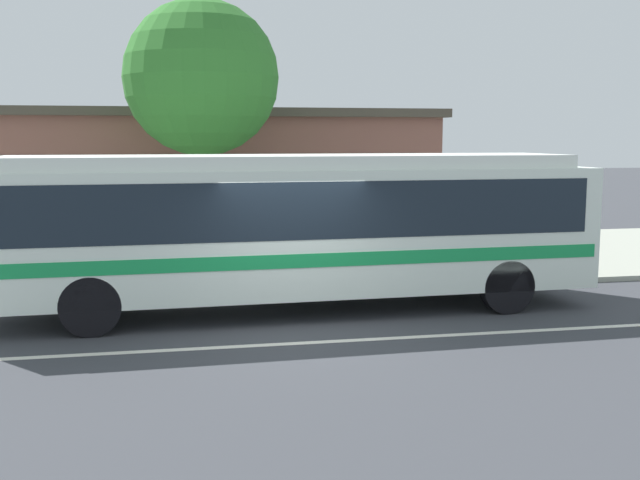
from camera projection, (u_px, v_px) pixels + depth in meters
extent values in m
plane|color=#393B40|center=(296.00, 330.00, 12.59)|extent=(120.00, 120.00, 0.00)
cube|color=#9B9F91|center=(253.00, 261.00, 19.21)|extent=(60.00, 8.00, 0.12)
cube|color=silver|center=(304.00, 343.00, 11.81)|extent=(56.00, 0.16, 0.01)
cube|color=white|center=(293.00, 229.00, 13.84)|extent=(11.24, 2.72, 2.24)
cube|color=silver|center=(293.00, 162.00, 13.67)|extent=(10.34, 2.40, 0.24)
cube|color=#19232D|center=(293.00, 205.00, 13.78)|extent=(10.57, 2.72, 0.99)
cube|color=#18964C|center=(293.00, 250.00, 13.90)|extent=(11.01, 2.74, 0.24)
cube|color=#19232D|center=(564.00, 199.00, 14.98)|extent=(0.17, 2.14, 1.08)
cylinder|color=black|center=(460.00, 267.00, 15.85)|extent=(1.01, 0.31, 1.00)
cylinder|color=black|center=(507.00, 286.00, 13.77)|extent=(1.01, 0.31, 1.00)
cylinder|color=black|center=(99.00, 281.00, 14.25)|extent=(1.01, 0.31, 1.00)
cylinder|color=black|center=(90.00, 306.00, 12.17)|extent=(1.01, 0.31, 1.00)
cylinder|color=#303244|center=(208.00, 261.00, 16.48)|extent=(0.14, 0.14, 0.82)
cylinder|color=#303244|center=(212.00, 262.00, 16.36)|extent=(0.14, 0.14, 0.82)
cylinder|color=#53584A|center=(209.00, 230.00, 16.33)|extent=(0.46, 0.46, 0.56)
sphere|color=#DF9F7C|center=(209.00, 213.00, 16.28)|extent=(0.21, 0.21, 0.21)
cylinder|color=gray|center=(453.00, 228.00, 16.41)|extent=(0.08, 0.08, 2.25)
cube|color=yellow|center=(454.00, 186.00, 16.28)|extent=(0.13, 0.44, 0.56)
cylinder|color=brown|center=(204.00, 200.00, 18.09)|extent=(0.37, 0.37, 3.22)
sphere|color=#2F732B|center=(201.00, 78.00, 17.70)|extent=(3.69, 3.69, 3.69)
cube|color=brown|center=(182.00, 179.00, 24.12)|extent=(14.56, 8.37, 3.79)
cube|color=#19232D|center=(184.00, 180.00, 20.01)|extent=(13.40, 0.04, 1.37)
cube|color=#473F35|center=(181.00, 116.00, 23.85)|extent=(14.96, 8.77, 0.24)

